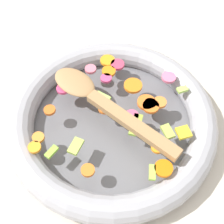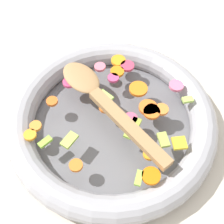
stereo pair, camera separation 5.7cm
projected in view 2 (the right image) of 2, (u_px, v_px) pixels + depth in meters
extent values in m
plane|color=beige|center=(112.00, 126.00, 0.61)|extent=(4.00, 4.00, 0.00)
cylinder|color=slate|center=(112.00, 125.00, 0.60)|extent=(0.35, 0.35, 0.01)
torus|color=#9E9EA5|center=(112.00, 119.00, 0.59)|extent=(0.40, 0.40, 0.05)
cylinder|color=orange|center=(117.00, 72.00, 0.62)|extent=(0.03, 0.03, 0.01)
cylinder|color=orange|center=(118.00, 61.00, 0.64)|extent=(0.04, 0.04, 0.01)
cylinder|color=orange|center=(148.00, 108.00, 0.57)|extent=(0.04, 0.04, 0.01)
cylinder|color=orange|center=(105.00, 107.00, 0.57)|extent=(0.03, 0.03, 0.01)
cylinder|color=#E05E11|center=(84.00, 79.00, 0.61)|extent=(0.03, 0.03, 0.01)
cylinder|color=orange|center=(52.00, 101.00, 0.58)|extent=(0.02, 0.02, 0.01)
cylinder|color=orange|center=(162.00, 109.00, 0.57)|extent=(0.03, 0.03, 0.01)
cylinder|color=orange|center=(30.00, 135.00, 0.54)|extent=(0.03, 0.03, 0.01)
cylinder|color=orange|center=(151.00, 176.00, 0.50)|extent=(0.04, 0.04, 0.01)
cylinder|color=orange|center=(76.00, 165.00, 0.51)|extent=(0.03, 0.03, 0.01)
cylinder|color=orange|center=(152.00, 112.00, 0.56)|extent=(0.03, 0.03, 0.01)
cylinder|color=orange|center=(138.00, 89.00, 0.60)|extent=(0.05, 0.05, 0.01)
cylinder|color=orange|center=(36.00, 126.00, 0.55)|extent=(0.03, 0.03, 0.01)
cylinder|color=orange|center=(152.00, 152.00, 0.52)|extent=(0.03, 0.03, 0.01)
cube|color=#AADA60|center=(105.00, 97.00, 0.59)|extent=(0.03, 0.02, 0.01)
cube|color=#A6BF4E|center=(163.00, 140.00, 0.53)|extent=(0.03, 0.03, 0.01)
cube|color=#A9C953|center=(69.00, 140.00, 0.53)|extent=(0.03, 0.03, 0.01)
cube|color=#91CC40|center=(45.00, 142.00, 0.53)|extent=(0.01, 0.03, 0.01)
cube|color=#9DCE48|center=(139.00, 178.00, 0.49)|extent=(0.02, 0.03, 0.01)
cube|color=#AFD85E|center=(188.00, 100.00, 0.58)|extent=(0.02, 0.02, 0.01)
cube|color=#9AC747|center=(129.00, 132.00, 0.54)|extent=(0.02, 0.03, 0.01)
cube|color=#98AB3A|center=(135.00, 124.00, 0.55)|extent=(0.03, 0.03, 0.01)
cylinder|color=#CB3D5B|center=(127.00, 66.00, 0.63)|extent=(0.03, 0.03, 0.01)
cylinder|color=#E64578|center=(69.00, 82.00, 0.60)|extent=(0.03, 0.03, 0.01)
cylinder|color=#EB6486|center=(152.00, 109.00, 0.57)|extent=(0.03, 0.03, 0.01)
cylinder|color=#D8547A|center=(130.00, 119.00, 0.56)|extent=(0.03, 0.03, 0.01)
cylinder|color=pink|center=(176.00, 86.00, 0.60)|extent=(0.03, 0.03, 0.01)
cylinder|color=#E16F83|center=(100.00, 67.00, 0.63)|extent=(0.03, 0.03, 0.01)
cylinder|color=#D6467B|center=(113.00, 78.00, 0.61)|extent=(0.03, 0.03, 0.01)
cube|color=yellow|center=(179.00, 143.00, 0.53)|extent=(0.03, 0.03, 0.01)
cube|color=#A87F51|center=(130.00, 125.00, 0.54)|extent=(0.19, 0.03, 0.01)
ellipsoid|color=#A87F51|center=(81.00, 77.00, 0.60)|extent=(0.09, 0.06, 0.01)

